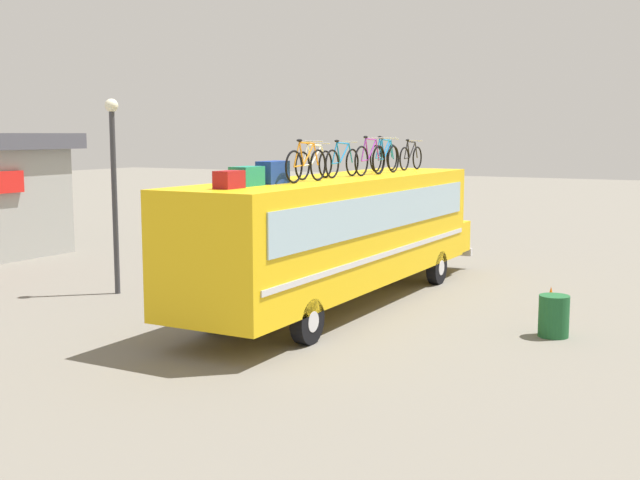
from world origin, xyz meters
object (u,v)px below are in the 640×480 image
object	(u,v)px
trash_bin	(554,316)
street_lamp	(114,174)
rooftop_bicycle_1	(306,164)
rooftop_bicycle_7	(411,157)
traffic_cone	(551,300)
rooftop_bicycle_3	(342,162)
rooftop_bicycle_5	(386,158)
luggage_bag_1	(229,180)
luggage_bag_3	(273,172)
rooftop_bicycle_6	(384,157)
rooftop_bicycle_2	(314,163)
rooftop_bicycle_4	(370,159)
luggage_bag_2	(247,176)
bus	(342,231)

from	to	relation	value
trash_bin	street_lamp	xyz separation A→B (m)	(-0.91, 11.06, 2.70)
rooftop_bicycle_1	trash_bin	bearing A→B (deg)	-72.36
rooftop_bicycle_7	traffic_cone	world-z (taller)	rooftop_bicycle_7
rooftop_bicycle_3	rooftop_bicycle_5	bearing A→B (deg)	-3.28
luggage_bag_1	trash_bin	xyz separation A→B (m)	(4.04, -5.25, -2.87)
luggage_bag_3	rooftop_bicycle_6	distance (m)	6.25
rooftop_bicycle_1	rooftop_bicycle_7	distance (m)	6.54
rooftop_bicycle_2	rooftop_bicycle_6	bearing A→B (deg)	2.87
rooftop_bicycle_2	rooftop_bicycle_7	distance (m)	5.44
luggage_bag_3	rooftop_bicycle_5	world-z (taller)	rooftop_bicycle_5
trash_bin	street_lamp	bearing A→B (deg)	94.72
trash_bin	rooftop_bicycle_4	bearing A→B (deg)	71.62
traffic_cone	rooftop_bicycle_2	bearing A→B (deg)	118.80
luggage_bag_3	trash_bin	world-z (taller)	luggage_bag_3
luggage_bag_3	rooftop_bicycle_2	size ratio (longest dim) A/B	0.44
rooftop_bicycle_2	rooftop_bicycle_7	world-z (taller)	rooftop_bicycle_7
luggage_bag_3	rooftop_bicycle_5	size ratio (longest dim) A/B	0.45
rooftop_bicycle_4	traffic_cone	distance (m)	5.50
rooftop_bicycle_5	trash_bin	size ratio (longest dim) A/B	1.95
trash_bin	rooftop_bicycle_7	bearing A→B (deg)	46.60
rooftop_bicycle_2	rooftop_bicycle_5	distance (m)	3.27
rooftop_bicycle_4	rooftop_bicycle_5	size ratio (longest dim) A/B	1.04
rooftop_bicycle_4	street_lamp	bearing A→B (deg)	112.87
luggage_bag_2	rooftop_bicycle_5	xyz separation A→B (m)	(6.00, -0.34, 0.20)
luggage_bag_1	rooftop_bicycle_2	bearing A→B (deg)	2.23
luggage_bag_3	luggage_bag_1	bearing A→B (deg)	-176.93
luggage_bag_2	rooftop_bicycle_4	size ratio (longest dim) A/B	0.40
rooftop_bicycle_1	trash_bin	size ratio (longest dim) A/B	2.00
bus	traffic_cone	size ratio (longest dim) A/B	19.45
rooftop_bicycle_6	rooftop_bicycle_2	bearing A→B (deg)	-177.13
bus	rooftop_bicycle_7	size ratio (longest dim) A/B	7.60
luggage_bag_1	rooftop_bicycle_5	bearing A→B (deg)	-1.70
luggage_bag_2	rooftop_bicycle_6	bearing A→B (deg)	1.77
rooftop_bicycle_2	traffic_cone	world-z (taller)	rooftop_bicycle_2
trash_bin	rooftop_bicycle_5	bearing A→B (deg)	61.22
rooftop_bicycle_3	rooftop_bicycle_4	world-z (taller)	rooftop_bicycle_4
luggage_bag_3	street_lamp	size ratio (longest dim) A/B	0.15
luggage_bag_1	trash_bin	bearing A→B (deg)	-52.42
rooftop_bicycle_2	trash_bin	world-z (taller)	rooftop_bicycle_2
luggage_bag_1	rooftop_bicycle_1	world-z (taller)	rooftop_bicycle_1
luggage_bag_2	traffic_cone	size ratio (longest dim) A/B	1.09
bus	rooftop_bicycle_4	size ratio (longest dim) A/B	7.05
rooftop_bicycle_7	rooftop_bicycle_5	bearing A→B (deg)	-175.11
bus	traffic_cone	distance (m)	5.17
bus	rooftop_bicycle_5	size ratio (longest dim) A/B	7.33
rooftop_bicycle_4	street_lamp	world-z (taller)	street_lamp
rooftop_bicycle_1	rooftop_bicycle_2	xyz separation A→B (m)	(1.10, 0.42, -0.02)
rooftop_bicycle_1	rooftop_bicycle_5	bearing A→B (deg)	1.01
bus	street_lamp	distance (m)	6.16
luggage_bag_1	rooftop_bicycle_4	xyz separation A→B (m)	(5.69, -0.27, 0.24)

